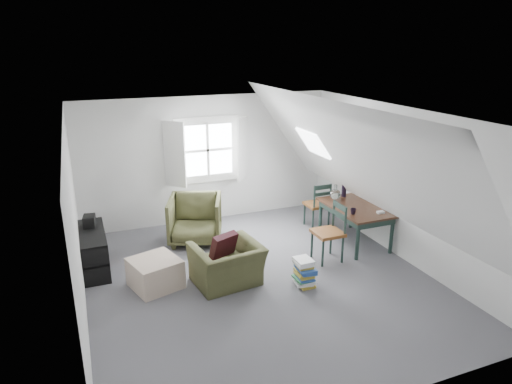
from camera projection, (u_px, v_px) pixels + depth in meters
name	position (u px, v px, depth m)	size (l,w,h in m)	color
floor	(260.00, 280.00, 6.97)	(5.50, 5.50, 0.00)	#525258
ceiling	(260.00, 116.00, 6.19)	(5.50, 5.50, 0.00)	white
wall_back	(207.00, 160.00, 9.01)	(5.00, 5.00, 0.00)	silver
wall_front	(374.00, 297.00, 4.16)	(5.00, 5.00, 0.00)	silver
wall_left	(75.00, 228.00, 5.70)	(5.50, 5.50, 0.00)	silver
wall_right	(401.00, 184.00, 7.46)	(5.50, 5.50, 0.00)	silver
slope_left	(149.00, 179.00, 5.87)	(5.50, 5.50, 0.00)	white
slope_right	(354.00, 158.00, 6.96)	(5.50, 5.50, 0.00)	white
dormer_window	(208.00, 150.00, 8.88)	(1.71, 0.35, 1.30)	white
skylight	(313.00, 143.00, 8.12)	(0.55, 0.75, 0.04)	white
armchair_near	(227.00, 283.00, 6.87)	(0.97, 0.84, 0.63)	#3E4021
armchair_far	(196.00, 241.00, 8.34)	(0.91, 0.93, 0.85)	#3E4021
throw_pillow	(223.00, 246.00, 6.83)	(0.41, 0.12, 0.41)	#320D14
ottoman	(155.00, 273.00, 6.72)	(0.65, 0.65, 0.44)	#BBA590
dining_table	(355.00, 211.00, 8.10)	(0.83, 1.38, 0.69)	#331C11
demijohn	(335.00, 194.00, 8.38)	(0.20, 0.20, 0.28)	silver
vase_twigs	(344.00, 189.00, 8.54)	(0.09, 0.10, 0.69)	black
cup	(353.00, 214.00, 7.71)	(0.10, 0.10, 0.10)	black
paper_box	(381.00, 212.00, 7.73)	(0.12, 0.08, 0.04)	white
dining_chair_far	(318.00, 204.00, 8.81)	(0.43, 0.43, 0.91)	brown
dining_chair_near	(330.00, 231.00, 7.47)	(0.45, 0.45, 0.97)	brown
media_shelf	(93.00, 253.00, 7.21)	(0.41, 1.23, 0.63)	black
electronics_box	(89.00, 221.00, 7.33)	(0.18, 0.25, 0.20)	black
magazine_stack	(304.00, 272.00, 6.75)	(0.32, 0.37, 0.42)	#B29933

